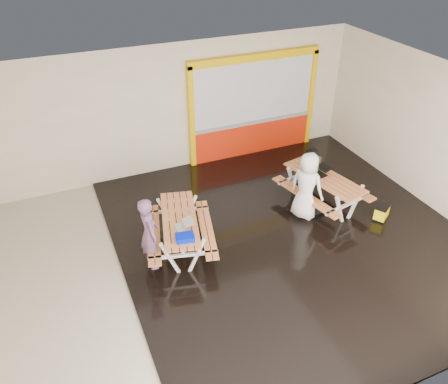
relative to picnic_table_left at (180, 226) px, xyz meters
name	(u,v)px	position (x,y,z in m)	size (l,w,h in m)	color
room	(242,183)	(1.15, -0.59, 1.12)	(10.02, 8.02, 3.52)	beige
deck	(290,236)	(2.40, -0.59, -0.60)	(7.50, 7.98, 0.05)	black
kiosk	(253,108)	(3.35, 3.34, 0.82)	(3.88, 0.16, 3.00)	red
picnic_table_left	(180,226)	(0.00, 0.00, 0.00)	(1.84, 2.32, 0.82)	#D77E44
picnic_table_right	(323,184)	(3.72, 0.20, 0.02)	(1.84, 2.37, 0.85)	#D77E44
person_left	(149,233)	(-0.72, -0.28, 0.23)	(0.59, 0.39, 1.61)	#6A4868
person_right	(307,186)	(3.07, -0.04, 0.26)	(0.81, 0.53, 1.66)	white
laptop_left	(184,225)	(-0.01, -0.32, 0.24)	(0.38, 0.34, 0.15)	silver
laptop_right	(321,172)	(3.71, 0.37, 0.27)	(0.47, 0.43, 0.18)	black
blue_pouch	(185,237)	(-0.12, -0.70, 0.24)	(0.36, 0.25, 0.11)	#0116BF
toolbox	(312,162)	(3.73, 0.77, 0.32)	(0.51, 0.40, 0.27)	black
backpack	(312,156)	(4.08, 1.32, 0.15)	(0.27, 0.18, 0.44)	black
dark_case	(316,208)	(3.44, 0.00, -0.50)	(0.38, 0.29, 0.14)	black
fluke_bag	(382,212)	(4.69, -0.87, -0.40)	(0.50, 0.46, 0.36)	black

